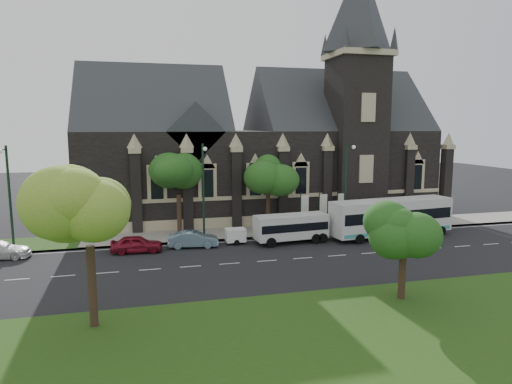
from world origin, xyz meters
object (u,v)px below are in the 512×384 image
object	(u,v)px
shuttle_bus	(291,227)
sedan	(193,239)
banner_flag_center	(322,207)
street_lamp_far	(9,193)
banner_flag_right	(340,206)
tree_park_east	(406,224)
street_lamp_mid	(204,187)
box_trailer	(235,235)
tree_walk_left	(180,176)
car_far_red	(137,244)
banner_flag_left	(303,208)
tour_coach	(391,217)
tree_walk_right	(270,173)
tree_park_near	(93,206)
street_lamp_near	(346,182)

from	to	relation	value
shuttle_bus	sedan	size ratio (longest dim) A/B	1.57
banner_flag_center	shuttle_bus	world-z (taller)	banner_flag_center
street_lamp_far	banner_flag_right	distance (m)	30.47
tree_park_east	street_lamp_mid	size ratio (longest dim) A/B	0.70
shuttle_bus	street_lamp_far	bearing A→B (deg)	169.73
box_trailer	tree_walk_left	bearing A→B (deg)	132.97
street_lamp_far	car_far_red	world-z (taller)	street_lamp_far
banner_flag_left	car_far_red	bearing A→B (deg)	-166.18
banner_flag_right	car_far_red	size ratio (longest dim) A/B	0.94
banner_flag_left	banner_flag_right	distance (m)	4.00
banner_flag_right	tree_park_east	bearing A→B (deg)	-102.65
tour_coach	box_trailer	size ratio (longest dim) A/B	4.89
tree_walk_left	sedan	world-z (taller)	tree_walk_left
tree_walk_left	sedan	xyz separation A→B (m)	(0.61, -5.22, -5.02)
banner_flag_left	sedan	size ratio (longest dim) A/B	0.92
tree_park_east	street_lamp_far	distance (m)	30.90
tree_walk_right	tree_park_near	bearing A→B (deg)	-127.56
street_lamp_near	street_lamp_far	xyz separation A→B (m)	(-30.00, 0.00, 0.00)
tree_walk_right	box_trailer	size ratio (longest dim) A/B	3.03
street_lamp_mid	box_trailer	size ratio (longest dim) A/B	3.49
street_lamp_near	street_lamp_far	bearing A→B (deg)	180.00
banner_flag_center	tree_walk_right	bearing A→B (deg)	161.36
street_lamp_mid	car_far_red	bearing A→B (deg)	-160.71
tree_park_near	shuttle_bus	bearing A→B (deg)	41.53
car_far_red	tree_walk_left	bearing A→B (deg)	-33.20
banner_flag_center	car_far_red	size ratio (longest dim) A/B	0.94
banner_flag_left	banner_flag_right	bearing A→B (deg)	0.00
street_lamp_near	car_far_red	distance (m)	20.58
tree_walk_right	banner_flag_right	size ratio (longest dim) A/B	1.95
banner_flag_right	box_trailer	distance (m)	12.18
tree_park_near	banner_flag_left	size ratio (longest dim) A/B	2.14
sedan	street_lamp_mid	bearing A→B (deg)	-29.37
shuttle_bus	sedan	xyz separation A→B (m)	(-8.85, 0.58, -0.78)
street_lamp_mid	street_lamp_far	bearing A→B (deg)	180.00
tree_walk_right	banner_flag_left	world-z (taller)	tree_walk_right
street_lamp_near	box_trailer	xyz separation A→B (m)	(-11.36, -1.29, -4.33)
tree_walk_left	box_trailer	distance (m)	8.26
tree_park_near	tour_coach	size ratio (longest dim) A/B	0.68
tree_park_east	tree_walk_left	xyz separation A→B (m)	(-11.97, 20.03, 1.12)
street_lamp_far	banner_flag_left	world-z (taller)	street_lamp_far
street_lamp_near	car_far_red	world-z (taller)	street_lamp_near
tree_walk_right	street_lamp_near	xyz separation A→B (m)	(6.79, -3.62, -0.71)
tree_walk_right	banner_flag_center	world-z (taller)	tree_walk_right
tree_walk_left	banner_flag_center	world-z (taller)	tree_walk_left
tree_park_east	tree_park_near	bearing A→B (deg)	178.23
banner_flag_center	tree_park_near	bearing A→B (deg)	-138.46
banner_flag_left	shuttle_bus	size ratio (longest dim) A/B	0.58
box_trailer	car_far_red	size ratio (longest dim) A/B	0.61
tree_walk_right	tour_coach	world-z (taller)	tree_walk_right
street_lamp_near	tour_coach	size ratio (longest dim) A/B	0.71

